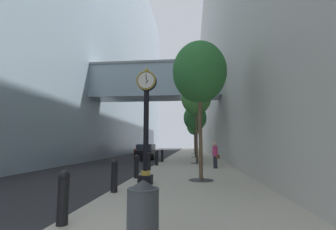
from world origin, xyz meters
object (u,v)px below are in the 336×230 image
at_px(bollard_fifth, 157,158).
at_px(trash_bin, 143,212).
at_px(street_tree_mid_near, 196,98).
at_px(street_tree_mid_far, 195,118).
at_px(car_red_mid, 144,150).
at_px(street_tree_near, 199,72).
at_px(street_tree_far, 194,126).
at_px(bollard_third, 137,166).
at_px(bollard_sixth, 162,155).
at_px(car_black_near, 147,152).
at_px(street_clock, 146,119).
at_px(bollard_fourth, 149,161).
at_px(pedestrian_walking, 215,155).
at_px(bollard_second, 114,175).
at_px(bollard_nearest, 63,196).

relative_size(bollard_fifth, trash_bin, 1.05).
height_order(bollard_fifth, street_tree_mid_near, street_tree_mid_near).
bearing_deg(trash_bin, street_tree_mid_near, 85.75).
distance_m(street_tree_mid_far, car_red_mid, 10.06).
bearing_deg(street_tree_near, street_tree_mid_far, 90.00).
height_order(street_tree_mid_near, street_tree_mid_far, street_tree_mid_near).
xyz_separation_m(bollard_fifth, trash_bin, (1.84, -13.91, -0.04)).
bearing_deg(street_tree_far, bollard_third, -96.52).
xyz_separation_m(bollard_sixth, car_black_near, (-2.33, 5.03, 0.10)).
bearing_deg(street_clock, car_black_near, 100.63).
relative_size(bollard_fifth, street_tree_mid_far, 0.18).
bearing_deg(bollard_fourth, bollard_fifth, 90.00).
distance_m(bollard_fourth, street_tree_mid_far, 15.16).
relative_size(bollard_sixth, pedestrian_walking, 0.65).
xyz_separation_m(bollard_fourth, street_tree_near, (3.03, -3.61, 4.38)).
bearing_deg(bollard_second, bollard_fifth, 90.00).
height_order(bollard_second, bollard_sixth, same).
height_order(bollard_third, street_tree_mid_near, street_tree_mid_near).
bearing_deg(bollard_second, street_clock, 66.74).
xyz_separation_m(bollard_sixth, trash_bin, (1.84, -17.18, -0.04)).
xyz_separation_m(street_tree_near, pedestrian_walking, (1.13, 5.20, -4.07)).
xyz_separation_m(bollard_nearest, car_black_near, (-2.33, 21.35, 0.10)).
distance_m(bollard_sixth, street_tree_far, 17.36).
bearing_deg(street_clock, street_tree_mid_near, 77.29).
height_order(bollard_third, trash_bin, bollard_third).
xyz_separation_m(bollard_third, street_tree_mid_far, (3.03, 17.54, 4.09)).
distance_m(pedestrian_walking, car_black_near, 11.90).
relative_size(bollard_second, street_tree_mid_near, 0.16).
xyz_separation_m(bollard_second, trash_bin, (1.84, -4.12, -0.04)).
xyz_separation_m(bollard_fourth, car_black_near, (-2.33, 11.56, 0.10)).
bearing_deg(bollard_nearest, car_black_near, 96.23).
xyz_separation_m(bollard_sixth, street_tree_near, (3.03, -10.14, 4.38)).
xyz_separation_m(bollard_fifth, street_tree_near, (3.03, -6.87, 4.38)).
bearing_deg(bollard_sixth, bollard_nearest, -90.00).
bearing_deg(bollard_nearest, street_tree_mid_near, 78.68).
xyz_separation_m(street_clock, street_tree_mid_far, (2.29, 19.08, 1.99)).
relative_size(street_tree_near, street_tree_far, 1.13).
height_order(trash_bin, car_red_mid, car_red_mid).
distance_m(street_tree_near, car_black_near, 16.65).
bearing_deg(bollard_fifth, car_black_near, 105.70).
bearing_deg(street_tree_far, bollard_fourth, -97.43).
height_order(bollard_sixth, trash_bin, bollard_sixth).
distance_m(bollard_fourth, street_tree_mid_near, 7.82).
height_order(bollard_fifth, car_red_mid, car_red_mid).
height_order(bollard_sixth, car_black_near, car_black_near).
relative_size(bollard_fifth, street_tree_near, 0.17).
bearing_deg(bollard_fourth, bollard_third, -90.00).
relative_size(bollard_fifth, street_tree_mid_near, 0.16).
height_order(car_black_near, car_red_mid, car_black_near).
distance_m(bollard_second, bollard_third, 3.26).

